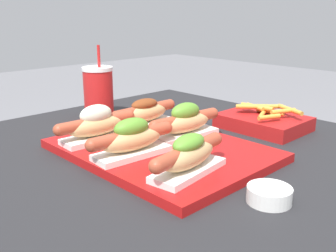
{
  "coord_description": "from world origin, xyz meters",
  "views": [
    {
      "loc": [
        0.56,
        -0.57,
        0.99
      ],
      "look_at": [
        -0.01,
        -0.02,
        0.76
      ],
      "focal_mm": 42.0,
      "sensor_mm": 36.0,
      "label": 1
    }
  ],
  "objects_px": {
    "hot_dog_0": "(96,125)",
    "hot_dog_1": "(132,139)",
    "fries_basket": "(263,121)",
    "drink_cup": "(98,92)",
    "hot_dog_4": "(185,122)",
    "hot_dog_2": "(189,155)",
    "serving_tray": "(161,150)",
    "sauce_bowl": "(269,194)",
    "hot_dog_3": "(145,113)"
  },
  "relations": [
    {
      "from": "hot_dog_0",
      "to": "hot_dog_1",
      "type": "xyz_separation_m",
      "value": [
        0.13,
        -0.0,
        -0.0
      ]
    },
    {
      "from": "fries_basket",
      "to": "drink_cup",
      "type": "bearing_deg",
      "value": -148.62
    },
    {
      "from": "hot_dog_4",
      "to": "drink_cup",
      "type": "relative_size",
      "value": 0.98
    },
    {
      "from": "hot_dog_0",
      "to": "hot_dog_2",
      "type": "distance_m",
      "value": 0.26
    },
    {
      "from": "serving_tray",
      "to": "hot_dog_2",
      "type": "height_order",
      "value": "hot_dog_2"
    },
    {
      "from": "hot_dog_0",
      "to": "fries_basket",
      "type": "height_order",
      "value": "hot_dog_0"
    },
    {
      "from": "hot_dog_2",
      "to": "hot_dog_4",
      "type": "height_order",
      "value": "hot_dog_4"
    },
    {
      "from": "hot_dog_1",
      "to": "sauce_bowl",
      "type": "relative_size",
      "value": 2.78
    },
    {
      "from": "drink_cup",
      "to": "fries_basket",
      "type": "relative_size",
      "value": 0.98
    },
    {
      "from": "serving_tray",
      "to": "hot_dog_4",
      "type": "bearing_deg",
      "value": 95.53
    },
    {
      "from": "drink_cup",
      "to": "fries_basket",
      "type": "xyz_separation_m",
      "value": [
        0.39,
        0.24,
        -0.05
      ]
    },
    {
      "from": "serving_tray",
      "to": "hot_dog_2",
      "type": "distance_m",
      "value": 0.16
    },
    {
      "from": "hot_dog_2",
      "to": "hot_dog_1",
      "type": "bearing_deg",
      "value": -173.14
    },
    {
      "from": "hot_dog_0",
      "to": "fries_basket",
      "type": "bearing_deg",
      "value": 66.29
    },
    {
      "from": "hot_dog_2",
      "to": "hot_dog_3",
      "type": "xyz_separation_m",
      "value": [
        -0.27,
        0.14,
        -0.0
      ]
    },
    {
      "from": "sauce_bowl",
      "to": "drink_cup",
      "type": "height_order",
      "value": "drink_cup"
    },
    {
      "from": "hot_dog_1",
      "to": "serving_tray",
      "type": "bearing_deg",
      "value": 91.63
    },
    {
      "from": "sauce_bowl",
      "to": "fries_basket",
      "type": "xyz_separation_m",
      "value": [
        -0.23,
        0.34,
        0.01
      ]
    },
    {
      "from": "hot_dog_2",
      "to": "fries_basket",
      "type": "bearing_deg",
      "value": 103.67
    },
    {
      "from": "hot_dog_0",
      "to": "drink_cup",
      "type": "xyz_separation_m",
      "value": [
        -0.22,
        0.15,
        0.02
      ]
    },
    {
      "from": "serving_tray",
      "to": "drink_cup",
      "type": "xyz_separation_m",
      "value": [
        -0.34,
        0.08,
        0.06
      ]
    },
    {
      "from": "hot_dog_2",
      "to": "hot_dog_4",
      "type": "bearing_deg",
      "value": 135.11
    },
    {
      "from": "hot_dog_1",
      "to": "hot_dog_4",
      "type": "distance_m",
      "value": 0.16
    },
    {
      "from": "hot_dog_3",
      "to": "hot_dog_2",
      "type": "bearing_deg",
      "value": -26.41
    },
    {
      "from": "hot_dog_0",
      "to": "hot_dog_3",
      "type": "bearing_deg",
      "value": 94.22
    },
    {
      "from": "drink_cup",
      "to": "fries_basket",
      "type": "height_order",
      "value": "drink_cup"
    },
    {
      "from": "sauce_bowl",
      "to": "hot_dog_4",
      "type": "bearing_deg",
      "value": 159.53
    },
    {
      "from": "hot_dog_2",
      "to": "sauce_bowl",
      "type": "height_order",
      "value": "hot_dog_2"
    },
    {
      "from": "serving_tray",
      "to": "hot_dog_1",
      "type": "xyz_separation_m",
      "value": [
        0.0,
        -0.08,
        0.04
      ]
    },
    {
      "from": "serving_tray",
      "to": "fries_basket",
      "type": "distance_m",
      "value": 0.32
    },
    {
      "from": "sauce_bowl",
      "to": "fries_basket",
      "type": "height_order",
      "value": "fries_basket"
    },
    {
      "from": "hot_dog_1",
      "to": "fries_basket",
      "type": "bearing_deg",
      "value": 83.69
    },
    {
      "from": "serving_tray",
      "to": "drink_cup",
      "type": "height_order",
      "value": "drink_cup"
    },
    {
      "from": "hot_dog_4",
      "to": "drink_cup",
      "type": "bearing_deg",
      "value": -179.53
    },
    {
      "from": "hot_dog_1",
      "to": "hot_dog_3",
      "type": "distance_m",
      "value": 0.21
    },
    {
      "from": "serving_tray",
      "to": "hot_dog_3",
      "type": "xyz_separation_m",
      "value": [
        -0.14,
        0.07,
        0.04
      ]
    },
    {
      "from": "serving_tray",
      "to": "fries_basket",
      "type": "bearing_deg",
      "value": 81.7
    },
    {
      "from": "sauce_bowl",
      "to": "drink_cup",
      "type": "distance_m",
      "value": 0.63
    },
    {
      "from": "fries_basket",
      "to": "hot_dog_3",
      "type": "bearing_deg",
      "value": -126.92
    },
    {
      "from": "hot_dog_1",
      "to": "fries_basket",
      "type": "height_order",
      "value": "hot_dog_1"
    },
    {
      "from": "serving_tray",
      "to": "hot_dog_3",
      "type": "height_order",
      "value": "hot_dog_3"
    },
    {
      "from": "hot_dog_4",
      "to": "drink_cup",
      "type": "xyz_separation_m",
      "value": [
        -0.33,
        -0.0,
        0.02
      ]
    },
    {
      "from": "hot_dog_3",
      "to": "fries_basket",
      "type": "relative_size",
      "value": 0.97
    },
    {
      "from": "hot_dog_4",
      "to": "sauce_bowl",
      "type": "xyz_separation_m",
      "value": [
        0.28,
        -0.11,
        -0.04
      ]
    },
    {
      "from": "hot_dog_2",
      "to": "serving_tray",
      "type": "bearing_deg",
      "value": 155.17
    },
    {
      "from": "drink_cup",
      "to": "hot_dog_3",
      "type": "bearing_deg",
      "value": -1.8
    },
    {
      "from": "hot_dog_2",
      "to": "drink_cup",
      "type": "height_order",
      "value": "drink_cup"
    },
    {
      "from": "sauce_bowl",
      "to": "hot_dog_3",
      "type": "bearing_deg",
      "value": 166.77
    },
    {
      "from": "sauce_bowl",
      "to": "hot_dog_2",
      "type": "bearing_deg",
      "value": -164.24
    },
    {
      "from": "serving_tray",
      "to": "hot_dog_3",
      "type": "bearing_deg",
      "value": 152.04
    }
  ]
}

